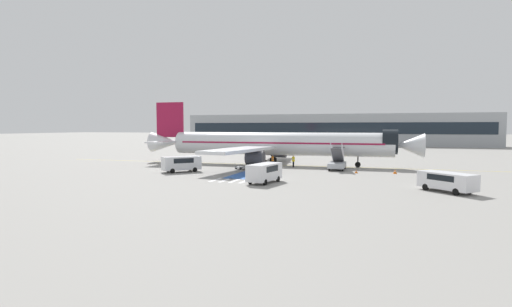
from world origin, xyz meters
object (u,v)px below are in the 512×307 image
at_px(traffic_cone_1, 356,171).
at_px(service_van_0, 181,163).
at_px(boarding_stairs_forward, 337,163).
at_px(ground_crew_1, 293,160).
at_px(ground_crew_0, 259,161).
at_px(airliner, 275,144).
at_px(terminal_building, 332,130).
at_px(ground_crew_2, 273,160).
at_px(traffic_cone_2, 171,166).
at_px(traffic_cone_0, 395,172).
at_px(service_van_2, 447,180).
at_px(baggage_cart, 244,167).
at_px(fuel_tanker, 280,146).
at_px(service_van_1, 264,171).

bearing_deg(traffic_cone_1, service_van_0, -165.22).
xyz_separation_m(boarding_stairs_forward, ground_crew_1, (-6.76, 1.58, 0.07)).
xyz_separation_m(boarding_stairs_forward, ground_crew_0, (-11.09, -1.87, 0.07)).
bearing_deg(airliner, traffic_cone_1, 59.55).
bearing_deg(terminal_building, ground_crew_1, -86.80).
distance_m(ground_crew_2, traffic_cone_2, 15.31).
bearing_deg(traffic_cone_2, traffic_cone_0, 6.01).
relative_size(service_van_0, ground_crew_2, 2.81).
bearing_deg(service_van_2, terminal_building, 57.48).
xyz_separation_m(service_van_0, baggage_cart, (6.79, 6.48, -1.01)).
bearing_deg(traffic_cone_2, ground_crew_2, 27.11).
height_order(baggage_cart, ground_crew_2, ground_crew_2).
bearing_deg(terminal_building, airliner, -89.46).
height_order(airliner, boarding_stairs_forward, airliner).
xyz_separation_m(service_van_2, baggage_cart, (-25.19, 13.59, -0.87)).
relative_size(baggage_cart, ground_crew_0, 1.63).
height_order(airliner, fuel_tanker, airliner).
xyz_separation_m(baggage_cart, ground_crew_1, (6.30, 4.45, 0.80)).
distance_m(ground_crew_1, traffic_cone_2, 18.33).
xyz_separation_m(service_van_1, ground_crew_2, (-3.91, 17.20, -0.21)).
bearing_deg(service_van_1, terminal_building, 103.69).
xyz_separation_m(ground_crew_1, ground_crew_2, (-3.19, -0.31, -0.00)).
xyz_separation_m(service_van_2, ground_crew_2, (-22.08, 17.73, -0.07)).
distance_m(ground_crew_1, terminal_building, 78.22).
bearing_deg(airliner, service_van_0, -35.75).
bearing_deg(service_van_1, service_van_0, 165.16).
bearing_deg(traffic_cone_0, boarding_stairs_forward, 162.82).
relative_size(ground_crew_0, traffic_cone_1, 3.89).
bearing_deg(service_van_1, service_van_2, 8.99).
bearing_deg(traffic_cone_1, boarding_stairs_forward, 130.79).
relative_size(traffic_cone_1, traffic_cone_2, 0.69).
bearing_deg(ground_crew_0, service_van_2, -24.76).
bearing_deg(service_van_0, ground_crew_0, 82.39).
distance_m(ground_crew_0, ground_crew_2, 3.34).
bearing_deg(traffic_cone_0, airliner, 160.06).
height_order(traffic_cone_1, terminal_building, terminal_building).
bearing_deg(traffic_cone_2, service_van_0, -44.53).
distance_m(boarding_stairs_forward, traffic_cone_2, 24.25).
distance_m(service_van_2, baggage_cart, 28.64).
bearing_deg(traffic_cone_0, baggage_cart, -178.72).
xyz_separation_m(service_van_0, ground_crew_2, (9.90, 10.62, -0.22)).
height_order(service_van_0, traffic_cone_2, service_van_0).
height_order(airliner, traffic_cone_2, airliner).
bearing_deg(baggage_cart, traffic_cone_1, -142.72).
xyz_separation_m(fuel_tanker, ground_crew_0, (4.84, -30.25, -0.72)).
height_order(boarding_stairs_forward, service_van_2, boarding_stairs_forward).
relative_size(baggage_cart, traffic_cone_2, 4.41).
distance_m(airliner, traffic_cone_2, 16.74).
distance_m(ground_crew_1, ground_crew_2, 3.20).
xyz_separation_m(boarding_stairs_forward, terminal_building, (-11.12, 79.57, 4.18)).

